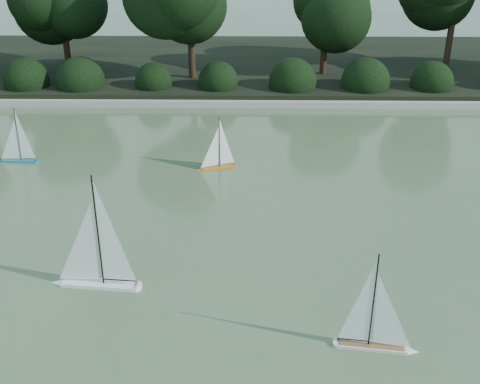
{
  "coord_description": "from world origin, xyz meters",
  "views": [
    {
      "loc": [
        -1.28,
        -7.0,
        5.17
      ],
      "look_at": [
        -1.42,
        2.15,
        0.7
      ],
      "focal_mm": 45.0,
      "sensor_mm": 36.0,
      "label": 1
    }
  ],
  "objects_px": {
    "sailboat_white_a": "(91,268)",
    "sailboat_orange": "(215,160)",
    "sailboat_white_b": "(380,334)",
    "sailboat_teal": "(15,153)"
  },
  "relations": [
    {
      "from": "sailboat_white_a",
      "to": "sailboat_orange",
      "type": "relative_size",
      "value": 1.59
    },
    {
      "from": "sailboat_orange",
      "to": "sailboat_white_a",
      "type": "bearing_deg",
      "value": -110.15
    },
    {
      "from": "sailboat_orange",
      "to": "sailboat_teal",
      "type": "bearing_deg",
      "value": 176.04
    },
    {
      "from": "sailboat_white_a",
      "to": "sailboat_white_b",
      "type": "bearing_deg",
      "value": -18.54
    },
    {
      "from": "sailboat_white_b",
      "to": "sailboat_orange",
      "type": "bearing_deg",
      "value": 112.72
    },
    {
      "from": "sailboat_white_a",
      "to": "sailboat_orange",
      "type": "distance_m",
      "value": 4.63
    },
    {
      "from": "sailboat_white_b",
      "to": "sailboat_teal",
      "type": "height_order",
      "value": "sailboat_white_b"
    },
    {
      "from": "sailboat_white_b",
      "to": "sailboat_orange",
      "type": "relative_size",
      "value": 1.25
    },
    {
      "from": "sailboat_white_a",
      "to": "sailboat_white_b",
      "type": "height_order",
      "value": "sailboat_white_a"
    },
    {
      "from": "sailboat_white_a",
      "to": "sailboat_orange",
      "type": "height_order",
      "value": "sailboat_white_a"
    }
  ]
}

